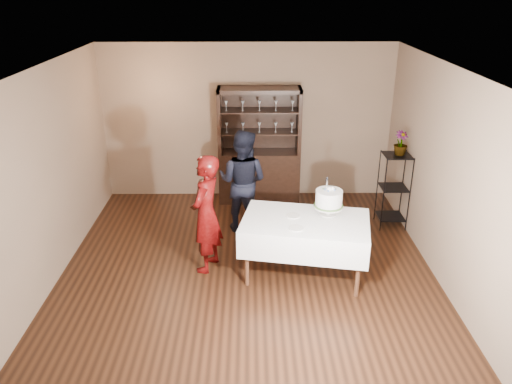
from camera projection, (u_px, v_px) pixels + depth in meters
floor at (248, 265)px, 6.91m from camera, size 5.00×5.00×0.00m
ceiling at (246, 67)px, 5.84m from camera, size 5.00×5.00×0.00m
back_wall at (248, 122)px, 8.67m from camera, size 5.00×0.02×2.70m
wall_left at (51, 175)px, 6.34m from camera, size 0.02×5.00×2.70m
wall_right at (441, 173)px, 6.40m from camera, size 0.02×5.00×2.70m
china_hutch at (259, 164)px, 8.72m from camera, size 1.40×0.48×2.00m
plant_etagere at (393, 187)px, 7.78m from camera, size 0.42×0.42×1.20m
cake_table at (305, 233)px, 6.46m from camera, size 1.77×1.28×0.81m
woman at (206, 214)px, 6.54m from camera, size 0.56×0.69×1.62m
man at (243, 181)px, 7.60m from camera, size 0.95×0.85×1.62m
cake at (329, 200)px, 6.45m from camera, size 0.42×0.42×0.54m
plate_near at (296, 228)px, 6.16m from camera, size 0.23×0.23×0.01m
plate_far at (293, 216)px, 6.48m from camera, size 0.21×0.21×0.01m
potted_plant at (401, 143)px, 7.50m from camera, size 0.26×0.26×0.37m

